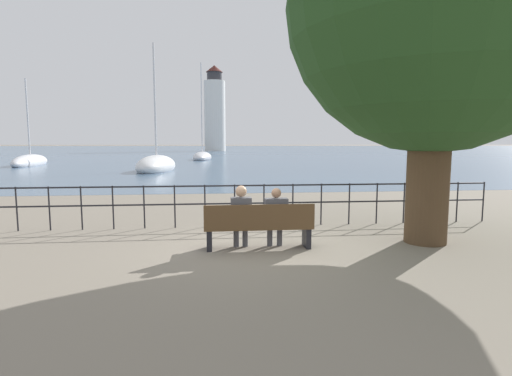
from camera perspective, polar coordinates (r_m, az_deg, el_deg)
name	(u,v)px	position (r m, az deg, el deg)	size (l,w,h in m)	color
ground_plane	(259,248)	(7.96, 0.37, -8.58)	(1000.00, 1000.00, 0.00)	gray
harbor_water	(217,148)	(166.32, -5.62, 5.69)	(600.00, 300.00, 0.01)	#47607A
shade_tree	(436,4)	(9.28, 24.35, 22.85)	(5.91, 5.91, 7.76)	#4C3823
park_bench	(259,227)	(7.79, 0.43, -5.55)	(2.12, 0.45, 0.90)	brown
seated_person_left	(241,214)	(7.79, -2.15, -3.73)	(0.40, 0.35, 1.25)	#4C4C51
seated_person_right	(276,215)	(7.87, 2.86, -3.86)	(0.44, 0.35, 1.19)	#4C4C51
promenade_railing	(249,199)	(9.89, -0.96, -1.52)	(12.45, 0.04, 1.05)	black
sailboat_1	(157,166)	(30.83, -14.02, 3.09)	(3.17, 7.07, 9.81)	white
sailboat_2	(202,157)	(50.66, -7.67, 4.43)	(2.77, 7.47, 12.31)	silver
sailboat_3	(30,162)	(42.96, -29.53, 3.27)	(2.67, 8.73, 8.40)	silver
harbor_lighthouse	(215,112)	(107.21, -5.91, 10.81)	(5.49, 5.49, 22.17)	white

